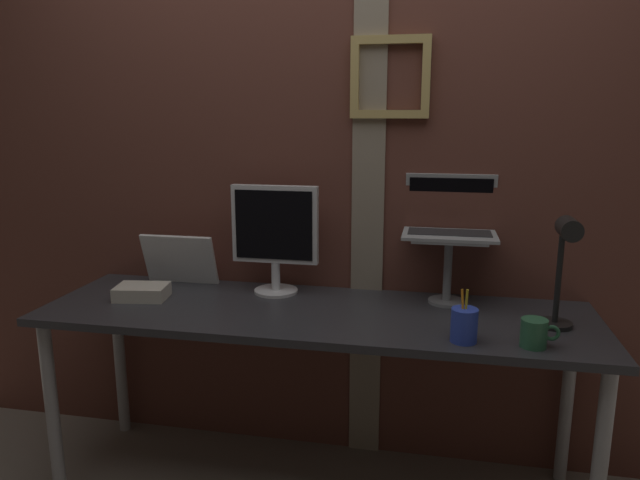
% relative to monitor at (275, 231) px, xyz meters
% --- Properties ---
extents(brick_wall_back, '(3.54, 0.16, 2.66)m').
position_rel_monitor_xyz_m(brick_wall_back, '(0.21, 0.18, 0.33)').
color(brick_wall_back, brown).
rests_on(brick_wall_back, ground_plane).
extents(desk, '(2.08, 0.61, 0.75)m').
position_rel_monitor_xyz_m(desk, '(0.20, -0.19, -0.33)').
color(desk, '#333338').
rests_on(desk, ground_plane).
extents(monitor, '(0.35, 0.18, 0.45)m').
position_rel_monitor_xyz_m(monitor, '(0.00, 0.00, 0.00)').
color(monitor, white).
rests_on(monitor, desk).
extents(laptop_stand, '(0.28, 0.22, 0.27)m').
position_rel_monitor_xyz_m(laptop_stand, '(0.69, 0.00, -0.08)').
color(laptop_stand, gray).
rests_on(laptop_stand, desk).
extents(laptop, '(0.35, 0.27, 0.23)m').
position_rel_monitor_xyz_m(laptop, '(0.69, 0.07, 0.07)').
color(laptop, '#ADB2B7').
rests_on(laptop, laptop_stand).
extents(whiteboard_panel, '(0.32, 0.08, 0.22)m').
position_rel_monitor_xyz_m(whiteboard_panel, '(-0.44, 0.04, -0.15)').
color(whiteboard_panel, white).
rests_on(whiteboard_panel, desk).
extents(desk_lamp, '(0.12, 0.20, 0.40)m').
position_rel_monitor_xyz_m(desk_lamp, '(1.06, -0.24, -0.01)').
color(desk_lamp, black).
rests_on(desk_lamp, desk).
extents(pen_cup, '(0.09, 0.09, 0.18)m').
position_rel_monitor_xyz_m(pen_cup, '(0.74, -0.39, -0.20)').
color(pen_cup, blue).
rests_on(pen_cup, desk).
extents(coffee_mug, '(0.12, 0.08, 0.09)m').
position_rel_monitor_xyz_m(coffee_mug, '(0.96, -0.39, -0.21)').
color(coffee_mug, '#33724C').
rests_on(coffee_mug, desk).
extents(paper_clutter_stack, '(0.22, 0.17, 0.05)m').
position_rel_monitor_xyz_m(paper_clutter_stack, '(-0.50, -0.19, -0.23)').
color(paper_clutter_stack, silver).
rests_on(paper_clutter_stack, desk).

